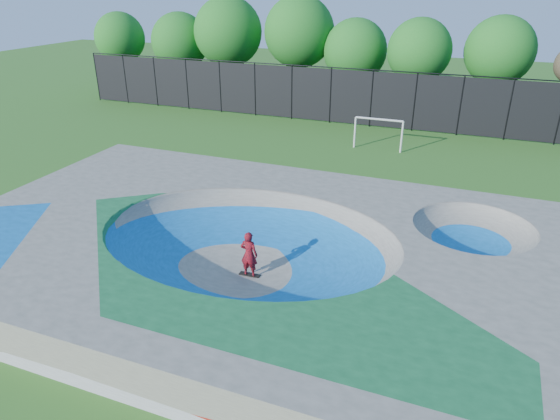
{
  "coord_description": "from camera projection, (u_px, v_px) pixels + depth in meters",
  "views": [
    {
      "loc": [
        6.79,
        -14.25,
        9.67
      ],
      "look_at": [
        0.07,
        3.0,
        1.1
      ],
      "focal_mm": 32.0,
      "sensor_mm": 36.0,
      "label": 1
    }
  ],
  "objects": [
    {
      "name": "skater",
      "position": [
        249.0,
        254.0,
        17.56
      ],
      "size": [
        0.64,
        0.42,
        1.75
      ],
      "primitive_type": "imported",
      "rotation": [
        0.0,
        0.0,
        3.15
      ],
      "color": "red",
      "rests_on": "ground"
    },
    {
      "name": "ground",
      "position": [
        249.0,
        269.0,
        18.35
      ],
      "size": [
        120.0,
        120.0,
        0.0
      ],
      "primitive_type": "plane",
      "color": "#2A5F1A",
      "rests_on": "ground"
    },
    {
      "name": "skateboard",
      "position": [
        250.0,
        275.0,
        17.92
      ],
      "size": [
        0.78,
        0.24,
        0.05
      ],
      "primitive_type": "cube",
      "rotation": [
        0.0,
        0.0,
        0.02
      ],
      "color": "black",
      "rests_on": "ground"
    },
    {
      "name": "skate_deck",
      "position": [
        248.0,
        251.0,
        18.04
      ],
      "size": [
        22.0,
        14.0,
        1.5
      ],
      "primitive_type": "cube",
      "color": "gray",
      "rests_on": "ground"
    },
    {
      "name": "treeline",
      "position": [
        383.0,
        44.0,
        38.5
      ],
      "size": [
        52.71,
        7.62,
        8.66
      ],
      "color": "#453722",
      "rests_on": "ground"
    },
    {
      "name": "fence",
      "position": [
        371.0,
        98.0,
        35.23
      ],
      "size": [
        48.09,
        0.09,
        4.04
      ],
      "color": "black",
      "rests_on": "ground"
    },
    {
      "name": "soccer_goal",
      "position": [
        379.0,
        128.0,
        30.59
      ],
      "size": [
        3.03,
        0.12,
        2.0
      ],
      "color": "silver",
      "rests_on": "ground"
    }
  ]
}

